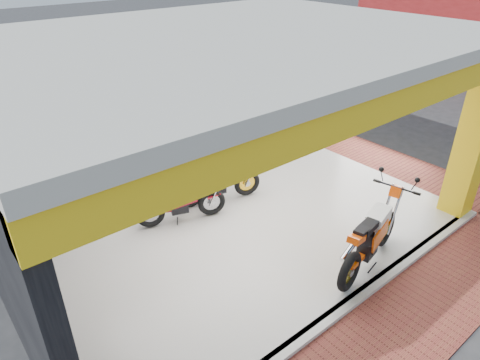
% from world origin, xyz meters
% --- Properties ---
extents(ground, '(80.00, 80.00, 0.00)m').
position_xyz_m(ground, '(0.00, 0.00, 0.00)').
color(ground, '#2D2D30').
rests_on(ground, ground).
extents(showroom_floor, '(8.00, 6.00, 0.10)m').
position_xyz_m(showroom_floor, '(0.00, 2.00, 0.05)').
color(showroom_floor, white).
rests_on(showroom_floor, ground).
extents(showroom_ceiling, '(8.40, 6.40, 0.20)m').
position_xyz_m(showroom_ceiling, '(0.00, 2.00, 3.60)').
color(showroom_ceiling, beige).
rests_on(showroom_ceiling, corner_column).
extents(back_wall, '(8.20, 0.20, 3.50)m').
position_xyz_m(back_wall, '(0.00, 5.10, 1.75)').
color(back_wall, black).
rests_on(back_wall, ground).
extents(corner_column, '(0.50, 0.50, 3.50)m').
position_xyz_m(corner_column, '(3.75, -0.75, 1.75)').
color(corner_column, yellow).
rests_on(corner_column, ground).
extents(header_beam_front, '(8.40, 0.30, 0.40)m').
position_xyz_m(header_beam_front, '(0.00, -1.00, 3.30)').
color(header_beam_front, yellow).
rests_on(header_beam_front, corner_column).
extents(header_beam_right, '(0.30, 6.40, 0.40)m').
position_xyz_m(header_beam_right, '(4.00, 2.00, 3.30)').
color(header_beam_right, yellow).
rests_on(header_beam_right, corner_column).
extents(floor_kerb, '(8.00, 0.20, 0.10)m').
position_xyz_m(floor_kerb, '(0.00, -1.02, 0.05)').
color(floor_kerb, white).
rests_on(floor_kerb, ground).
extents(paver_front, '(9.00, 1.40, 0.03)m').
position_xyz_m(paver_front, '(0.00, -1.80, 0.01)').
color(paver_front, maroon).
rests_on(paver_front, ground).
extents(paver_right, '(1.40, 7.00, 0.03)m').
position_xyz_m(paver_right, '(4.80, 2.00, 0.01)').
color(paver_right, maroon).
rests_on(paver_right, ground).
extents(moto_hero, '(2.37, 1.29, 1.37)m').
position_xyz_m(moto_hero, '(1.55, -0.50, 0.79)').
color(moto_hero, '#F94E0A').
rests_on(moto_hero, showroom_floor).
extents(moto_row_a, '(2.09, 1.28, 1.20)m').
position_xyz_m(moto_row_a, '(0.78, 2.43, 0.70)').
color(moto_row_a, black).
rests_on(moto_row_a, showroom_floor).
extents(moto_row_b, '(2.02, 1.29, 1.16)m').
position_xyz_m(moto_row_b, '(-0.27, 2.29, 0.68)').
color(moto_row_b, '#B51321').
rests_on(moto_row_b, showroom_floor).
extents(moto_row_d, '(2.42, 0.95, 1.47)m').
position_xyz_m(moto_row_d, '(-1.89, 4.16, 0.83)').
color(moto_row_d, '#96989D').
rests_on(moto_row_d, showroom_floor).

